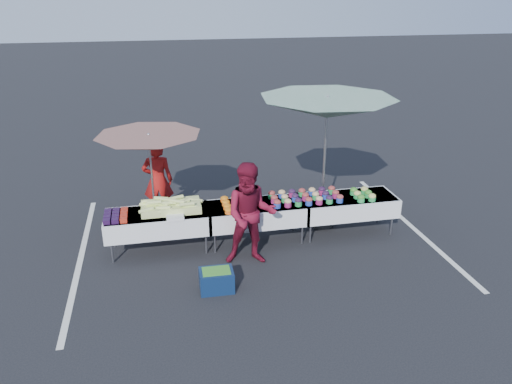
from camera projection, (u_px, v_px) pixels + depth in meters
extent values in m
plane|color=black|center=(256.00, 240.00, 9.51)|extent=(80.00, 80.00, 0.00)
cube|color=silver|center=(81.00, 258.00, 8.90)|extent=(0.10, 5.00, 0.00)
cube|color=silver|center=(410.00, 225.00, 10.11)|extent=(0.10, 5.00, 0.00)
cube|color=white|center=(157.00, 214.00, 8.89)|extent=(1.80, 0.75, 0.04)
cube|color=white|center=(158.00, 222.00, 8.95)|extent=(1.86, 0.81, 0.36)
cylinder|color=slate|center=(112.00, 253.00, 8.67)|extent=(0.04, 0.04, 0.39)
cylinder|color=slate|center=(114.00, 237.00, 9.20)|extent=(0.04, 0.04, 0.39)
cylinder|color=slate|center=(206.00, 244.00, 8.98)|extent=(0.04, 0.04, 0.39)
cylinder|color=slate|center=(203.00, 229.00, 9.51)|extent=(0.04, 0.04, 0.39)
cube|color=white|center=(256.00, 205.00, 9.23)|extent=(1.80, 0.75, 0.04)
cube|color=white|center=(256.00, 213.00, 9.29)|extent=(1.86, 0.81, 0.36)
cylinder|color=slate|center=(215.00, 243.00, 9.01)|extent=(0.04, 0.04, 0.39)
cylinder|color=slate|center=(211.00, 228.00, 9.54)|extent=(0.04, 0.04, 0.39)
cylinder|color=slate|center=(302.00, 234.00, 9.32)|extent=(0.04, 0.04, 0.39)
cylinder|color=slate|center=(293.00, 221.00, 9.86)|extent=(0.04, 0.04, 0.39)
cube|color=white|center=(348.00, 198.00, 9.57)|extent=(1.80, 0.75, 0.04)
cube|color=white|center=(347.00, 205.00, 9.63)|extent=(1.86, 0.81, 0.36)
cylinder|color=slate|center=(310.00, 233.00, 9.35)|extent=(0.04, 0.04, 0.39)
cylinder|color=slate|center=(301.00, 220.00, 9.89)|extent=(0.04, 0.04, 0.39)
cylinder|color=slate|center=(391.00, 225.00, 9.66)|extent=(0.04, 0.04, 0.39)
cylinder|color=slate|center=(378.00, 213.00, 10.20)|extent=(0.04, 0.04, 0.39)
cube|color=#220B2E|center=(107.00, 222.00, 8.46)|extent=(0.12, 0.12, 0.08)
cube|color=#220B2E|center=(107.00, 218.00, 8.59)|extent=(0.12, 0.12, 0.08)
cube|color=#220B2E|center=(108.00, 215.00, 8.71)|extent=(0.12, 0.12, 0.08)
cube|color=#220B2E|center=(108.00, 211.00, 8.84)|extent=(0.12, 0.12, 0.08)
cube|color=#220B2E|center=(115.00, 221.00, 8.49)|extent=(0.12, 0.12, 0.08)
cube|color=#220B2E|center=(116.00, 217.00, 8.61)|extent=(0.12, 0.12, 0.08)
cube|color=#220B2E|center=(116.00, 214.00, 8.74)|extent=(0.12, 0.12, 0.08)
cube|color=#220B2E|center=(116.00, 211.00, 8.87)|extent=(0.12, 0.12, 0.08)
cube|color=red|center=(124.00, 220.00, 8.51)|extent=(0.12, 0.12, 0.08)
cube|color=red|center=(124.00, 217.00, 8.64)|extent=(0.12, 0.12, 0.08)
cube|color=red|center=(124.00, 213.00, 8.77)|extent=(0.12, 0.12, 0.08)
cube|color=red|center=(124.00, 210.00, 8.89)|extent=(0.12, 0.12, 0.08)
cube|color=#D2E274|center=(171.00, 207.00, 8.95)|extent=(1.05, 0.55, 0.14)
cylinder|color=#D2E274|center=(187.00, 201.00, 9.13)|extent=(0.27, 0.09, 0.10)
cylinder|color=#D2E274|center=(149.00, 202.00, 8.88)|extent=(0.27, 0.14, 0.07)
cylinder|color=#D2E274|center=(177.00, 201.00, 8.81)|extent=(0.27, 0.14, 0.09)
cylinder|color=#D2E274|center=(147.00, 206.00, 8.88)|extent=(0.27, 0.15, 0.10)
cylinder|color=#D2E274|center=(161.00, 204.00, 8.83)|extent=(0.27, 0.15, 0.08)
cylinder|color=#D2E274|center=(168.00, 200.00, 8.93)|extent=(0.27, 0.10, 0.10)
cylinder|color=#D2E274|center=(169.00, 203.00, 8.82)|extent=(0.27, 0.07, 0.08)
cylinder|color=#D2E274|center=(164.00, 208.00, 8.73)|extent=(0.27, 0.14, 0.09)
cylinder|color=#D2E274|center=(161.00, 198.00, 9.06)|extent=(0.27, 0.12, 0.08)
cylinder|color=#D2E274|center=(196.00, 200.00, 9.10)|extent=(0.27, 0.16, 0.08)
cylinder|color=#D2E274|center=(153.00, 204.00, 8.81)|extent=(0.27, 0.11, 0.07)
cylinder|color=#D2E274|center=(167.00, 211.00, 8.71)|extent=(0.27, 0.10, 0.07)
cylinder|color=#D2E274|center=(176.00, 198.00, 9.05)|extent=(0.27, 0.12, 0.08)
cylinder|color=#D2E274|center=(146.00, 210.00, 8.63)|extent=(0.27, 0.15, 0.08)
cylinder|color=#D2E274|center=(151.00, 202.00, 8.87)|extent=(0.27, 0.10, 0.08)
cylinder|color=#D2E274|center=(183.00, 203.00, 8.91)|extent=(0.27, 0.16, 0.10)
cylinder|color=#D2E274|center=(155.00, 202.00, 8.77)|extent=(0.27, 0.12, 0.09)
cylinder|color=#D2E274|center=(187.00, 204.00, 8.74)|extent=(0.27, 0.09, 0.07)
cylinder|color=#D2E274|center=(191.00, 207.00, 8.80)|extent=(0.27, 0.10, 0.09)
cylinder|color=#D2E274|center=(185.00, 206.00, 8.85)|extent=(0.27, 0.12, 0.09)
cylinder|color=#D2E274|center=(176.00, 200.00, 9.16)|extent=(0.27, 0.10, 0.08)
cube|color=white|center=(175.00, 217.00, 8.66)|extent=(0.30, 0.25, 0.05)
cylinder|color=orange|center=(229.00, 212.00, 8.85)|extent=(0.15, 0.15, 0.05)
ellipsoid|color=#CD4A0B|center=(229.00, 210.00, 8.84)|extent=(0.15, 0.15, 0.08)
cylinder|color=orange|center=(227.00, 208.00, 9.02)|extent=(0.15, 0.15, 0.05)
ellipsoid|color=#CD4A0B|center=(227.00, 206.00, 9.00)|extent=(0.15, 0.15, 0.08)
cylinder|color=orange|center=(226.00, 204.00, 9.18)|extent=(0.15, 0.15, 0.05)
ellipsoid|color=#CD4A0B|center=(226.00, 202.00, 9.17)|extent=(0.15, 0.15, 0.08)
cylinder|color=orange|center=(224.00, 200.00, 9.34)|extent=(0.15, 0.15, 0.05)
ellipsoid|color=#CD4A0B|center=(224.00, 198.00, 9.33)|extent=(0.15, 0.15, 0.08)
cylinder|color=orange|center=(240.00, 211.00, 8.89)|extent=(0.15, 0.15, 0.05)
ellipsoid|color=#CD4A0B|center=(240.00, 209.00, 8.88)|extent=(0.15, 0.15, 0.08)
cylinder|color=orange|center=(238.00, 207.00, 9.06)|extent=(0.15, 0.15, 0.05)
ellipsoid|color=#CD4A0B|center=(238.00, 205.00, 9.04)|extent=(0.15, 0.15, 0.08)
cylinder|color=orange|center=(237.00, 203.00, 9.22)|extent=(0.15, 0.15, 0.05)
ellipsoid|color=#CD4A0B|center=(237.00, 201.00, 9.20)|extent=(0.15, 0.15, 0.08)
cylinder|color=orange|center=(235.00, 199.00, 9.38)|extent=(0.15, 0.15, 0.05)
ellipsoid|color=#CD4A0B|center=(235.00, 197.00, 9.37)|extent=(0.15, 0.15, 0.08)
cylinder|color=orange|center=(251.00, 210.00, 8.93)|extent=(0.15, 0.15, 0.05)
ellipsoid|color=#CD4A0B|center=(251.00, 208.00, 8.92)|extent=(0.15, 0.15, 0.08)
cylinder|color=orange|center=(249.00, 206.00, 9.09)|extent=(0.15, 0.15, 0.05)
ellipsoid|color=#CD4A0B|center=(249.00, 204.00, 9.08)|extent=(0.15, 0.15, 0.08)
cylinder|color=orange|center=(247.00, 202.00, 9.26)|extent=(0.15, 0.15, 0.05)
ellipsoid|color=#CD4A0B|center=(247.00, 200.00, 9.24)|extent=(0.15, 0.15, 0.08)
cylinder|color=orange|center=(245.00, 199.00, 9.42)|extent=(0.15, 0.15, 0.05)
ellipsoid|color=#CD4A0B|center=(245.00, 197.00, 9.40)|extent=(0.15, 0.15, 0.08)
cylinder|color=#2542AF|center=(277.00, 205.00, 9.07)|extent=(0.13, 0.13, 0.10)
ellipsoid|color=maroon|center=(277.00, 202.00, 9.05)|extent=(0.14, 0.14, 0.10)
cylinder|color=#9B2161|center=(274.00, 200.00, 9.27)|extent=(0.13, 0.13, 0.10)
ellipsoid|color=maroon|center=(274.00, 198.00, 9.25)|extent=(0.14, 0.14, 0.10)
cylinder|color=green|center=(272.00, 196.00, 9.47)|extent=(0.13, 0.13, 0.10)
ellipsoid|color=maroon|center=(272.00, 193.00, 9.45)|extent=(0.14, 0.14, 0.10)
cylinder|color=#9B2161|center=(288.00, 204.00, 9.11)|extent=(0.13, 0.13, 0.10)
ellipsoid|color=tan|center=(288.00, 201.00, 9.09)|extent=(0.14, 0.14, 0.10)
cylinder|color=green|center=(285.00, 200.00, 9.31)|extent=(0.13, 0.13, 0.10)
ellipsoid|color=tan|center=(285.00, 197.00, 9.28)|extent=(0.14, 0.14, 0.10)
cylinder|color=#2542AF|center=(282.00, 195.00, 9.51)|extent=(0.13, 0.13, 0.10)
ellipsoid|color=tan|center=(282.00, 192.00, 9.48)|extent=(0.14, 0.14, 0.10)
cylinder|color=green|center=(298.00, 203.00, 9.15)|extent=(0.13, 0.13, 0.10)
ellipsoid|color=black|center=(299.00, 200.00, 9.12)|extent=(0.14, 0.14, 0.10)
cylinder|color=#2542AF|center=(295.00, 199.00, 9.35)|extent=(0.13, 0.13, 0.10)
ellipsoid|color=black|center=(295.00, 196.00, 9.32)|extent=(0.14, 0.14, 0.10)
cylinder|color=#9B2161|center=(292.00, 194.00, 9.54)|extent=(0.13, 0.13, 0.10)
ellipsoid|color=black|center=(292.00, 191.00, 9.52)|extent=(0.14, 0.14, 0.10)
cylinder|color=#2542AF|center=(309.00, 202.00, 9.18)|extent=(0.13, 0.13, 0.10)
ellipsoid|color=maroon|center=(309.00, 199.00, 9.16)|extent=(0.14, 0.14, 0.10)
cylinder|color=#9B2161|center=(305.00, 198.00, 9.38)|extent=(0.13, 0.13, 0.10)
ellipsoid|color=maroon|center=(305.00, 195.00, 9.36)|extent=(0.14, 0.14, 0.10)
cylinder|color=green|center=(302.00, 194.00, 9.58)|extent=(0.13, 0.13, 0.10)
ellipsoid|color=maroon|center=(302.00, 191.00, 9.56)|extent=(0.14, 0.14, 0.10)
cylinder|color=#9B2161|center=(319.00, 202.00, 9.22)|extent=(0.13, 0.13, 0.10)
ellipsoid|color=tan|center=(319.00, 199.00, 9.20)|extent=(0.14, 0.14, 0.10)
cylinder|color=green|center=(315.00, 197.00, 9.42)|extent=(0.13, 0.13, 0.10)
ellipsoid|color=tan|center=(316.00, 194.00, 9.40)|extent=(0.14, 0.14, 0.10)
cylinder|color=#2542AF|center=(312.00, 193.00, 9.62)|extent=(0.13, 0.13, 0.10)
ellipsoid|color=tan|center=(312.00, 190.00, 9.60)|extent=(0.14, 0.14, 0.10)
cylinder|color=green|center=(329.00, 201.00, 9.26)|extent=(0.13, 0.13, 0.10)
ellipsoid|color=black|center=(330.00, 198.00, 9.24)|extent=(0.14, 0.14, 0.10)
cylinder|color=#2542AF|center=(326.00, 196.00, 9.46)|extent=(0.13, 0.13, 0.10)
ellipsoid|color=black|center=(326.00, 193.00, 9.44)|extent=(0.14, 0.14, 0.10)
cylinder|color=#9B2161|center=(322.00, 192.00, 9.66)|extent=(0.13, 0.13, 0.10)
ellipsoid|color=black|center=(322.00, 189.00, 9.64)|extent=(0.14, 0.14, 0.10)
cylinder|color=#2542AF|center=(340.00, 200.00, 9.30)|extent=(0.13, 0.13, 0.10)
ellipsoid|color=maroon|center=(340.00, 197.00, 9.28)|extent=(0.14, 0.14, 0.10)
cylinder|color=#9B2161|center=(336.00, 195.00, 9.50)|extent=(0.13, 0.13, 0.10)
ellipsoid|color=maroon|center=(336.00, 192.00, 9.47)|extent=(0.14, 0.14, 0.10)
cylinder|color=green|center=(332.00, 191.00, 9.70)|extent=(0.13, 0.13, 0.10)
ellipsoid|color=maroon|center=(332.00, 188.00, 9.67)|extent=(0.14, 0.14, 0.10)
cylinder|color=green|center=(361.00, 200.00, 9.32)|extent=(0.14, 0.14, 0.08)
ellipsoid|color=#328022|center=(361.00, 197.00, 9.30)|extent=(0.14, 0.14, 0.11)
cylinder|color=green|center=(357.00, 196.00, 9.49)|extent=(0.14, 0.14, 0.08)
ellipsoid|color=#DCD362|center=(357.00, 193.00, 9.47)|extent=(0.14, 0.14, 0.11)
cylinder|color=green|center=(354.00, 193.00, 9.65)|extent=(0.14, 0.14, 0.08)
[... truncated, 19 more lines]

